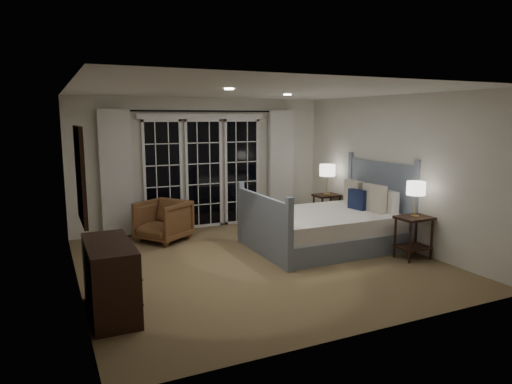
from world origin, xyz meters
name	(u,v)px	position (x,y,z in m)	size (l,w,h in m)	color
floor	(258,262)	(0.00, 0.00, 0.00)	(5.00, 5.00, 0.00)	brown
ceiling	(258,91)	(0.00, 0.00, 2.50)	(5.00, 5.00, 0.00)	silver
wall_left	(73,191)	(-2.50, 0.00, 1.25)	(0.02, 5.00, 2.50)	silver
wall_right	(393,171)	(2.50, 0.00, 1.25)	(0.02, 5.00, 2.50)	silver
wall_back	(203,163)	(0.00, 2.50, 1.25)	(5.00, 0.02, 2.50)	silver
wall_front	(370,211)	(0.00, -2.50, 1.25)	(5.00, 0.02, 2.50)	silver
french_doors	(204,172)	(0.00, 2.46, 1.09)	(2.50, 0.04, 2.20)	black
curtain_rod	(204,111)	(0.00, 2.40, 2.25)	(0.03, 0.03, 3.50)	black
curtain_left	(116,174)	(-1.65, 2.38, 1.15)	(0.55, 0.10, 2.25)	white
curtain_right	(281,165)	(1.65, 2.38, 1.15)	(0.55, 0.10, 2.25)	white
downlight_a	(287,95)	(0.80, 0.60, 2.49)	(0.12, 0.12, 0.01)	white
downlight_b	(229,89)	(-0.60, -0.40, 2.49)	(0.12, 0.12, 0.01)	white
bed	(328,226)	(1.41, 0.28, 0.34)	(2.35, 1.69, 1.38)	gray
nightstand_left	(414,231)	(2.22, -0.83, 0.43)	(0.50, 0.40, 0.65)	black
nightstand_right	(327,205)	(2.23, 1.53, 0.41)	(0.48, 0.39, 0.63)	black
lamp_left	(416,189)	(2.22, -0.83, 1.08)	(0.28, 0.28, 0.54)	#CEB052
lamp_right	(327,171)	(2.23, 1.53, 1.10)	(0.31, 0.31, 0.60)	#CEB052
armchair	(163,221)	(-0.98, 1.78, 0.36)	(0.76, 0.78, 0.71)	brown
dresser	(110,278)	(-2.23, -0.94, 0.40)	(0.48, 1.14, 0.80)	black
mirror	(81,175)	(-2.47, -0.94, 1.55)	(0.05, 0.85, 1.00)	black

